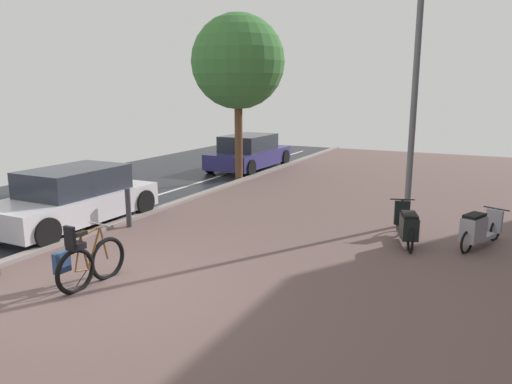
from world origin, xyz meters
TOP-DOWN VIEW (x-y plane):
  - ground at (1.43, 0.00)m, footprint 21.00×40.00m
  - bicycle_foreground at (-0.33, 0.01)m, footprint 0.69×1.39m
  - scooter_near at (3.87, 4.45)m, footprint 0.80×1.75m
  - scooter_mid at (5.17, 4.83)m, footprint 0.86×1.60m
  - parked_car_near at (-3.34, 2.55)m, footprint 1.91×4.01m
  - parked_car_far at (-3.44, 11.62)m, footprint 1.90×4.22m
  - lamp_post at (3.62, 5.95)m, footprint 0.20×0.52m
  - street_tree at (-2.64, 9.30)m, footprint 3.15×3.15m
  - bollard_far at (-2.05, 2.93)m, footprint 0.12×0.12m

SIDE VIEW (x-z plane):
  - ground at x=1.43m, z-range -0.09..0.04m
  - scooter_mid at x=5.17m, z-range 0.01..0.77m
  - scooter_near at x=3.87m, z-range -0.01..0.79m
  - bicycle_foreground at x=-0.33m, z-range -0.16..0.94m
  - bollard_far at x=-2.05m, z-range 0.00..0.89m
  - parked_car_near at x=-3.34m, z-range -0.03..1.29m
  - parked_car_far at x=-3.44m, z-range -0.03..1.32m
  - lamp_post at x=3.62m, z-range 0.33..6.77m
  - street_tree at x=-2.64m, z-range 1.20..6.79m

